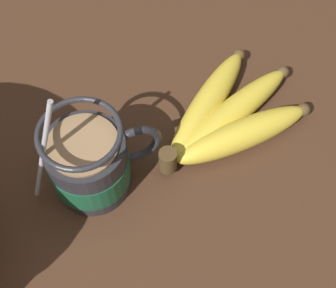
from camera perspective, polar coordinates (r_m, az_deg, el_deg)
table at (r=53.90cm, az=-0.20°, el=-5.72°), size 129.62×129.62×3.40cm
coffee_mug at (r=49.32cm, az=-9.49°, el=-2.30°), size 14.46×8.52×16.18cm
banana_bunch at (r=55.20cm, az=7.22°, el=3.28°), size 19.74×14.72×4.21cm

